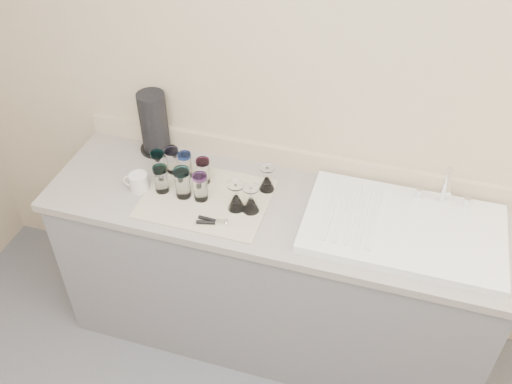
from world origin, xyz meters
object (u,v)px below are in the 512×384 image
(can_opener, at_px, (213,221))
(white_mug, at_px, (138,182))
(tumbler_extra, at_px, (158,164))
(paper_towel_roll, at_px, (154,123))
(sink_unit, at_px, (404,227))
(tumbler_cyan, at_px, (185,165))
(tumbler_magenta, at_px, (161,179))
(tumbler_blue, at_px, (183,183))
(goblet_front_right, at_px, (251,203))
(tumbler_purple, at_px, (203,171))
(goblet_front_left, at_px, (236,200))
(goblet_back_right, at_px, (267,182))
(tumbler_lavender, at_px, (200,187))
(tumbler_teal, at_px, (173,160))

(can_opener, distance_m, white_mug, 0.41)
(tumbler_extra, xyz_separation_m, paper_towel_roll, (-0.10, 0.19, 0.08))
(sink_unit, bearing_deg, tumbler_cyan, 176.14)
(tumbler_magenta, height_order, white_mug, tumbler_magenta)
(tumbler_magenta, bearing_deg, sink_unit, 3.31)
(tumbler_blue, bearing_deg, goblet_front_right, -1.36)
(tumbler_purple, relative_size, paper_towel_roll, 0.40)
(tumbler_purple, height_order, goblet_front_left, goblet_front_left)
(sink_unit, xyz_separation_m, tumbler_extra, (-1.12, 0.04, 0.05))
(goblet_front_left, bearing_deg, goblet_front_right, 3.71)
(goblet_back_right, height_order, can_opener, goblet_back_right)
(goblet_front_left, bearing_deg, white_mug, -179.68)
(tumbler_lavender, xyz_separation_m, paper_towel_roll, (-0.34, 0.29, 0.08))
(tumbler_teal, xyz_separation_m, tumbler_extra, (-0.05, -0.04, -0.00))
(sink_unit, xyz_separation_m, tumbler_blue, (-0.96, -0.07, 0.06))
(tumbler_teal, height_order, tumbler_lavender, tumbler_lavender)
(tumbler_blue, bearing_deg, goblet_back_right, 23.62)
(tumbler_cyan, height_order, white_mug, tumbler_cyan)
(tumbler_cyan, height_order, paper_towel_roll, paper_towel_roll)
(tumbler_extra, bearing_deg, can_opener, -33.99)
(sink_unit, bearing_deg, tumbler_magenta, -176.69)
(tumbler_teal, distance_m, tumbler_blue, 0.18)
(tumbler_cyan, relative_size, goblet_back_right, 0.99)
(sink_unit, height_order, tumbler_extra, sink_unit)
(tumbler_purple, xyz_separation_m, tumbler_lavender, (0.03, -0.11, 0.00))
(goblet_front_left, distance_m, white_mug, 0.46)
(tumbler_magenta, relative_size, goblet_front_left, 0.97)
(goblet_front_left, relative_size, goblet_front_right, 1.04)
(tumbler_extra, relative_size, goblet_front_left, 0.92)
(white_mug, distance_m, paper_towel_roll, 0.33)
(tumbler_extra, distance_m, can_opener, 0.42)
(tumbler_magenta, bearing_deg, tumbler_extra, 120.11)
(tumbler_purple, relative_size, goblet_front_left, 0.92)
(goblet_back_right, bearing_deg, tumbler_magenta, -161.95)
(sink_unit, distance_m, tumbler_magenta, 1.07)
(tumbler_extra, relative_size, paper_towel_roll, 0.40)
(white_mug, bearing_deg, can_opener, -16.30)
(goblet_front_right, distance_m, white_mug, 0.53)
(goblet_front_right, xyz_separation_m, paper_towel_roll, (-0.57, 0.30, 0.10))
(tumbler_teal, relative_size, tumbler_magenta, 0.97)
(goblet_front_right, relative_size, paper_towel_roll, 0.41)
(can_opener, xyz_separation_m, paper_towel_roll, (-0.44, 0.42, 0.14))
(tumbler_extra, height_order, paper_towel_roll, paper_towel_roll)
(white_mug, relative_size, paper_towel_roll, 0.39)
(tumbler_purple, xyz_separation_m, tumbler_magenta, (-0.16, -0.11, 0.00))
(tumbler_blue, height_order, white_mug, tumbler_blue)
(can_opener, height_order, white_mug, white_mug)
(goblet_front_right, distance_m, can_opener, 0.18)
(tumbler_blue, height_order, can_opener, tumbler_blue)
(tumbler_purple, bearing_deg, goblet_back_right, 6.86)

